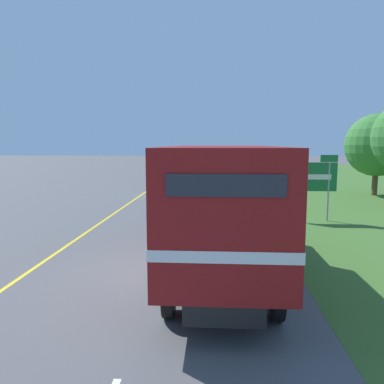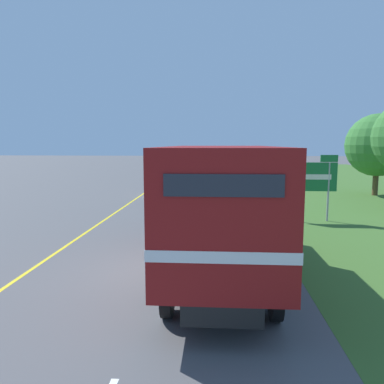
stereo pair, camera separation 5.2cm
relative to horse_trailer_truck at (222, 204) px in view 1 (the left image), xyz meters
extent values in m
plane|color=#515154|center=(-1.61, 0.27, -1.95)|extent=(200.00, 200.00, 0.00)
cube|color=#3D6628|center=(12.09, 20.67, -1.94)|extent=(20.00, 70.89, 0.01)
cube|color=yellow|center=(-5.31, 20.67, -1.94)|extent=(0.12, 70.89, 0.01)
cube|color=white|center=(-1.61, 0.66, -1.94)|extent=(0.12, 2.60, 0.01)
cube|color=white|center=(-1.61, 7.26, -1.94)|extent=(0.12, 2.60, 0.01)
cube|color=white|center=(-1.61, 13.86, -1.94)|extent=(0.12, 2.60, 0.01)
cube|color=white|center=(-1.61, 20.46, -1.94)|extent=(0.12, 2.60, 0.01)
cube|color=white|center=(-1.61, 27.06, -1.94)|extent=(0.12, 2.60, 0.01)
cylinder|color=black|center=(-1.09, 3.79, -1.45)|extent=(0.22, 1.00, 1.00)
cylinder|color=black|center=(1.09, 3.79, -1.45)|extent=(0.22, 1.00, 1.00)
cylinder|color=black|center=(-1.09, -2.52, -1.45)|extent=(0.22, 1.00, 1.00)
cylinder|color=black|center=(1.09, -2.52, -1.45)|extent=(0.22, 1.00, 1.00)
cube|color=black|center=(0.00, 0.27, -1.27)|extent=(1.39, 8.40, 0.36)
cube|color=maroon|center=(0.00, -0.78, 0.21)|extent=(2.53, 6.30, 2.60)
cube|color=white|center=(0.00, -0.78, -0.24)|extent=(2.55, 6.32, 0.20)
cube|color=#232833|center=(0.00, -3.95, 0.92)|extent=(1.89, 0.03, 0.36)
cube|color=maroon|center=(0.00, 3.42, -0.14)|extent=(2.42, 2.10, 1.90)
cube|color=#283342|center=(0.00, 4.48, 0.10)|extent=(2.15, 0.03, 0.85)
cylinder|color=black|center=(-4.00, 17.18, -1.62)|extent=(0.16, 0.66, 0.66)
cylinder|color=black|center=(-2.53, 17.18, -1.62)|extent=(0.16, 0.66, 0.66)
cylinder|color=black|center=(-4.00, 14.82, -1.62)|extent=(0.16, 0.66, 0.66)
cylinder|color=black|center=(-2.53, 14.82, -1.62)|extent=(0.16, 0.66, 0.66)
cube|color=white|center=(-3.27, 16.00, -1.15)|extent=(1.80, 3.81, 0.94)
cube|color=#282D38|center=(-3.27, 15.85, -0.28)|extent=(1.55, 2.10, 0.80)
cube|color=red|center=(-3.90, 14.09, -0.98)|extent=(0.20, 0.03, 0.14)
cube|color=red|center=(-2.64, 14.09, -0.98)|extent=(0.20, 0.03, 0.14)
cylinder|color=black|center=(-0.27, 33.07, -1.62)|extent=(0.16, 0.66, 0.66)
cylinder|color=black|center=(1.21, 33.07, -1.62)|extent=(0.16, 0.66, 0.66)
cylinder|color=black|center=(-0.27, 30.47, -1.62)|extent=(0.16, 0.66, 0.66)
cylinder|color=black|center=(1.21, 30.47, -1.62)|extent=(0.16, 0.66, 0.66)
cube|color=silver|center=(0.47, 31.77, -1.21)|extent=(1.80, 4.19, 0.82)
cube|color=#282D38|center=(0.47, 31.60, -0.45)|extent=(1.55, 2.31, 0.70)
cube|color=red|center=(-0.16, 29.66, -1.06)|extent=(0.20, 0.03, 0.14)
cube|color=red|center=(1.10, 29.66, -1.06)|extent=(0.20, 0.03, 0.14)
cylinder|color=black|center=(-4.27, 47.40, -1.62)|extent=(0.16, 0.66, 0.66)
cylinder|color=black|center=(-2.80, 47.40, -1.62)|extent=(0.16, 0.66, 0.66)
cylinder|color=black|center=(-4.27, 44.84, -1.62)|extent=(0.16, 0.66, 0.66)
cylinder|color=black|center=(-2.80, 44.84, -1.62)|extent=(0.16, 0.66, 0.66)
cube|color=#234CAD|center=(-3.53, 46.12, -1.20)|extent=(1.80, 4.12, 0.83)
cube|color=#282D38|center=(-3.53, 45.95, -0.44)|extent=(1.55, 2.26, 0.71)
cube|color=red|center=(-4.16, 44.05, -1.06)|extent=(0.20, 0.03, 0.14)
cube|color=red|center=(-2.90, 44.05, -1.06)|extent=(0.20, 0.03, 0.14)
cylinder|color=#9E9EA3|center=(3.27, 7.44, -0.61)|extent=(0.09, 0.09, 2.68)
cylinder|color=#9E9EA3|center=(4.95, 7.44, -0.61)|extent=(0.09, 0.09, 2.68)
cube|color=#196B33|center=(4.11, 7.44, 0.08)|extent=(2.40, 0.06, 1.31)
cube|color=#196B33|center=(4.92, 7.44, 0.92)|extent=(0.77, 0.06, 0.32)
cube|color=silver|center=(4.11, 7.41, 0.08)|extent=(1.87, 0.02, 0.23)
cylinder|color=brown|center=(10.74, 16.52, -1.08)|extent=(0.37, 0.37, 1.74)
sphere|color=#387A33|center=(10.74, 16.52, 1.49)|extent=(4.23, 4.23, 4.23)
camera|label=1|loc=(-0.15, -9.78, 1.57)|focal=35.00mm
camera|label=2|loc=(-0.10, -9.77, 1.57)|focal=35.00mm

